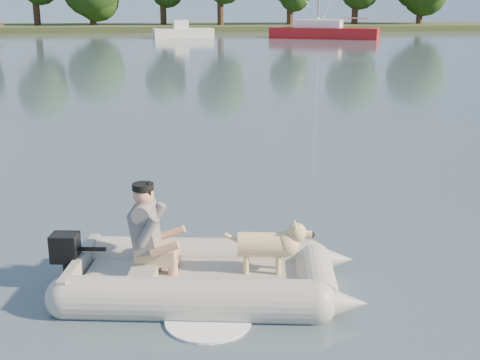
{
  "coord_description": "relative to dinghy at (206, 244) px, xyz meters",
  "views": [
    {
      "loc": [
        -0.98,
        -6.44,
        3.18
      ],
      "look_at": [
        -0.16,
        1.62,
        0.75
      ],
      "focal_mm": 45.0,
      "sensor_mm": 36.0,
      "label": 1
    }
  ],
  "objects": [
    {
      "name": "motorboat",
      "position": [
        0.27,
        47.57,
        0.45
      ],
      "size": [
        5.56,
        2.79,
        2.25
      ],
      "primitive_type": null,
      "rotation": [
        0.0,
        0.0,
        0.14
      ],
      "color": "white",
      "rests_on": "water"
    },
    {
      "name": "water",
      "position": [
        0.72,
        0.22,
        -0.57
      ],
      "size": [
        160.0,
        160.0,
        0.0
      ],
      "primitive_type": "plane",
      "color": "slate",
      "rests_on": "ground"
    },
    {
      "name": "sailboat",
      "position": [
        12.28,
        46.01,
        -0.02
      ],
      "size": [
        9.5,
        6.21,
        12.61
      ],
      "rotation": [
        0.0,
        0.0,
        -0.41
      ],
      "color": "#A51215",
      "rests_on": "water"
    },
    {
      "name": "man",
      "position": [
        -0.66,
        0.14,
        0.18
      ],
      "size": [
        0.78,
        0.69,
        1.04
      ],
      "primitive_type": null,
      "rotation": [
        0.0,
        0.0,
        -0.14
      ],
      "color": "slate",
      "rests_on": "dinghy"
    },
    {
      "name": "shore_bank",
      "position": [
        0.72,
        62.22,
        -0.32
      ],
      "size": [
        160.0,
        12.0,
        0.7
      ],
      "primitive_type": "cube",
      "color": "#47512D",
      "rests_on": "water"
    },
    {
      "name": "dog",
      "position": [
        0.63,
        -0.04,
        -0.07
      ],
      "size": [
        0.94,
        0.44,
        0.6
      ],
      "primitive_type": null,
      "rotation": [
        0.0,
        0.0,
        -0.14
      ],
      "color": "tan",
      "rests_on": "dinghy"
    },
    {
      "name": "outboard_motor",
      "position": [
        -1.59,
        0.23,
        -0.27
      ],
      "size": [
        0.44,
        0.33,
        0.76
      ],
      "primitive_type": null,
      "rotation": [
        0.0,
        0.0,
        -0.14
      ],
      "color": "black",
      "rests_on": "dinghy"
    },
    {
      "name": "dinghy",
      "position": [
        0.0,
        0.0,
        0.0
      ],
      "size": [
        4.88,
        3.68,
        1.34
      ],
      "primitive_type": null,
      "rotation": [
        0.0,
        0.0,
        -0.14
      ],
      "color": "#9E9F99",
      "rests_on": "water"
    }
  ]
}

